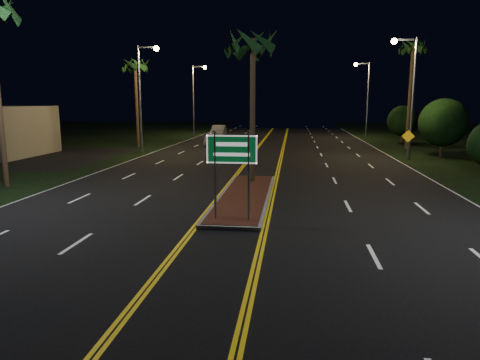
% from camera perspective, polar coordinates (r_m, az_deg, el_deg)
% --- Properties ---
extents(ground, '(120.00, 120.00, 0.00)m').
position_cam_1_polar(ground, '(12.94, -2.85, -9.24)').
color(ground, black).
rests_on(ground, ground).
extents(median_island, '(2.25, 10.25, 0.17)m').
position_cam_1_polar(median_island, '(19.59, 0.66, -2.18)').
color(median_island, gray).
rests_on(median_island, ground).
extents(highway_sign, '(1.80, 0.08, 3.20)m').
position_cam_1_polar(highway_sign, '(15.08, -1.11, 2.99)').
color(highway_sign, gray).
rests_on(highway_sign, ground).
extents(streetlight_left_mid, '(1.91, 0.44, 9.00)m').
position_cam_1_polar(streetlight_left_mid, '(38.22, -12.70, 12.10)').
color(streetlight_left_mid, gray).
rests_on(streetlight_left_mid, ground).
extents(streetlight_left_far, '(1.91, 0.44, 9.00)m').
position_cam_1_polar(streetlight_left_far, '(57.45, -5.87, 11.63)').
color(streetlight_left_far, gray).
rests_on(streetlight_left_far, ground).
extents(streetlight_right_mid, '(1.91, 0.44, 9.00)m').
position_cam_1_polar(streetlight_right_mid, '(35.08, 21.53, 11.81)').
color(streetlight_right_mid, gray).
rests_on(streetlight_right_mid, ground).
extents(streetlight_right_far, '(1.91, 0.44, 9.00)m').
position_cam_1_polar(streetlight_right_far, '(54.69, 16.31, 11.34)').
color(streetlight_right_far, gray).
rests_on(streetlight_right_far, ground).
extents(palm_median, '(2.40, 2.40, 8.30)m').
position_cam_1_polar(palm_median, '(22.80, 1.73, 17.76)').
color(palm_median, '#382819').
rests_on(palm_median, ground).
extents(palm_left_far, '(2.40, 2.40, 8.80)m').
position_cam_1_polar(palm_left_far, '(42.84, -13.81, 14.64)').
color(palm_left_far, '#382819').
rests_on(palm_left_far, ground).
extents(palm_right_far, '(2.40, 2.40, 10.30)m').
position_cam_1_polar(palm_right_far, '(43.61, 22.07, 15.96)').
color(palm_right_far, '#382819').
rests_on(palm_right_far, ground).
extents(shrub_mid, '(3.78, 3.78, 4.62)m').
position_cam_1_polar(shrub_mid, '(37.95, 25.48, 6.94)').
color(shrub_mid, '#382819').
rests_on(shrub_mid, ground).
extents(shrub_far, '(3.24, 3.24, 3.96)m').
position_cam_1_polar(shrub_far, '(49.45, 20.89, 7.37)').
color(shrub_far, '#382819').
rests_on(shrub_far, ground).
extents(car_near, '(2.58, 4.75, 1.50)m').
position_cam_1_polar(car_near, '(43.72, -3.81, 5.64)').
color(car_near, silver).
rests_on(car_near, ground).
extents(car_far, '(2.51, 5.29, 1.72)m').
position_cam_1_polar(car_far, '(53.83, -2.86, 6.65)').
color(car_far, '#B3B7BD').
rests_on(car_far, ground).
extents(warning_sign, '(0.93, 0.19, 2.25)m').
position_cam_1_polar(warning_sign, '(34.98, 21.47, 4.91)').
color(warning_sign, gray).
rests_on(warning_sign, ground).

